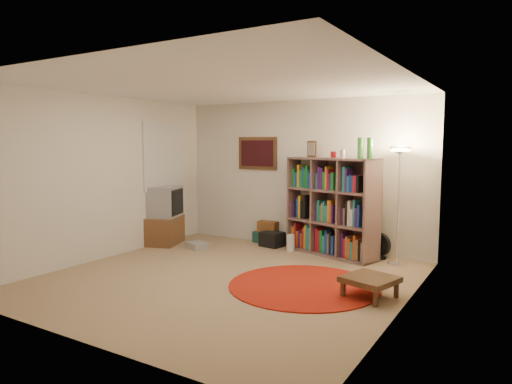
% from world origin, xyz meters
% --- Properties ---
extents(room, '(4.54, 4.54, 2.54)m').
position_xyz_m(room, '(-0.05, 0.05, 1.26)').
color(room, '#977A58').
rests_on(room, ground).
extents(bookshelf, '(1.61, 0.88, 1.86)m').
position_xyz_m(bookshelf, '(0.66, 1.97, 0.75)').
color(bookshelf, brown).
rests_on(bookshelf, ground).
extents(floor_lamp, '(0.42, 0.42, 1.73)m').
position_xyz_m(floor_lamp, '(1.75, 1.85, 1.44)').
color(floor_lamp, white).
rests_on(floor_lamp, ground).
extents(floor_fan, '(0.36, 0.24, 0.41)m').
position_xyz_m(floor_fan, '(1.43, 2.08, 0.21)').
color(floor_fan, black).
rests_on(floor_fan, ground).
extents(tv_stand, '(0.69, 0.82, 1.02)m').
position_xyz_m(tv_stand, '(-2.14, 1.19, 0.49)').
color(tv_stand, brown).
rests_on(tv_stand, ground).
extents(dvd_box, '(0.40, 0.36, 0.11)m').
position_xyz_m(dvd_box, '(-1.42, 1.18, 0.05)').
color(dvd_box, '#949397').
rests_on(dvd_box, ground).
extents(suitcase, '(0.68, 0.53, 0.19)m').
position_xyz_m(suitcase, '(-0.55, 2.21, 0.10)').
color(suitcase, '#163E37').
rests_on(suitcase, ground).
extents(wicker_basket, '(0.36, 0.25, 0.20)m').
position_xyz_m(wicker_basket, '(-0.59, 2.20, 0.30)').
color(wicker_basket, brown).
rests_on(wicker_basket, suitcase).
extents(duffel_bag, '(0.41, 0.36, 0.25)m').
position_xyz_m(duffel_bag, '(-0.41, 1.99, 0.13)').
color(duffel_bag, black).
rests_on(duffel_bag, ground).
extents(paper_towel, '(0.15, 0.15, 0.27)m').
position_xyz_m(paper_towel, '(0.02, 1.84, 0.14)').
color(paper_towel, silver).
rests_on(paper_towel, ground).
extents(red_rug, '(1.88, 1.88, 0.02)m').
position_xyz_m(red_rug, '(1.01, 0.24, 0.01)').
color(red_rug, maroon).
rests_on(red_rug, ground).
extents(side_table, '(0.66, 0.66, 0.25)m').
position_xyz_m(side_table, '(1.84, 0.25, 0.21)').
color(side_table, '#402916').
rests_on(side_table, ground).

